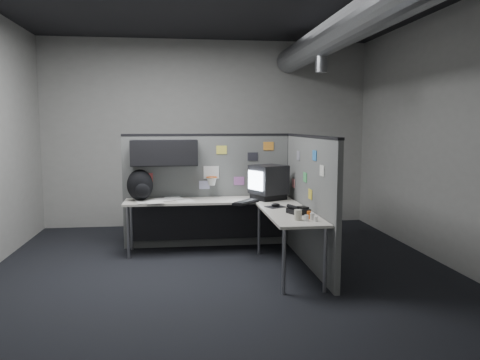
{
  "coord_description": "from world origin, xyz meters",
  "views": [
    {
      "loc": [
        -0.49,
        -5.38,
        1.75
      ],
      "look_at": [
        0.25,
        0.35,
        1.07
      ],
      "focal_mm": 35.0,
      "sensor_mm": 36.0,
      "label": 1
    }
  ],
  "objects": [
    {
      "name": "desk",
      "position": [
        0.15,
        0.7,
        0.61
      ],
      "size": [
        2.31,
        2.11,
        0.73
      ],
      "color": "beige",
      "rests_on": "ground"
    },
    {
      "name": "keyboard",
      "position": [
        0.36,
        0.61,
        0.75
      ],
      "size": [
        0.39,
        0.42,
        0.04
      ],
      "rotation": [
        0.0,
        0.0,
        0.08
      ],
      "color": "black",
      "rests_on": "desk"
    },
    {
      "name": "bottles",
      "position": [
        0.9,
        -0.55,
        0.77
      ],
      "size": [
        0.14,
        0.19,
        0.09
      ],
      "rotation": [
        0.0,
        0.0,
        -0.21
      ],
      "color": "silver",
      "rests_on": "desk"
    },
    {
      "name": "phone",
      "position": [
        0.86,
        -0.17,
        0.77
      ],
      "size": [
        0.27,
        0.28,
        0.1
      ],
      "rotation": [
        0.0,
        0.0,
        0.2
      ],
      "color": "black",
      "rests_on": "desk"
    },
    {
      "name": "cup",
      "position": [
        0.77,
        -0.53,
        0.79
      ],
      "size": [
        0.1,
        0.1,
        0.11
      ],
      "primitive_type": "cylinder",
      "rotation": [
        0.0,
        0.0,
        0.3
      ],
      "color": "beige",
      "rests_on": "desk"
    },
    {
      "name": "partition_back",
      "position": [
        -0.25,
        1.23,
        1.0
      ],
      "size": [
        2.44,
        0.42,
        1.63
      ],
      "color": "#5C5F5D",
      "rests_on": "ground"
    },
    {
      "name": "monitor",
      "position": [
        0.71,
        0.91,
        0.97
      ],
      "size": [
        0.55,
        0.55,
        0.47
      ],
      "rotation": [
        0.0,
        0.0,
        -0.33
      ],
      "color": "black",
      "rests_on": "desk"
    },
    {
      "name": "mouse",
      "position": [
        0.69,
        0.29,
        0.75
      ],
      "size": [
        0.28,
        0.26,
        0.05
      ],
      "rotation": [
        0.0,
        0.0,
        -0.37
      ],
      "color": "black",
      "rests_on": "desk"
    },
    {
      "name": "backpack",
      "position": [
        -1.03,
        1.0,
        0.94
      ],
      "size": [
        0.36,
        0.33,
        0.43
      ],
      "rotation": [
        0.0,
        0.0,
        -0.04
      ],
      "color": "black",
      "rests_on": "desk"
    },
    {
      "name": "room",
      "position": [
        0.56,
        0.0,
        2.1
      ],
      "size": [
        5.62,
        5.62,
        3.22
      ],
      "color": "black",
      "rests_on": "ground"
    },
    {
      "name": "papers",
      "position": [
        -0.71,
        0.96,
        0.74
      ],
      "size": [
        0.81,
        0.66,
        0.02
      ],
      "rotation": [
        0.0,
        0.0,
        0.22
      ],
      "color": "white",
      "rests_on": "desk"
    },
    {
      "name": "partition_right",
      "position": [
        1.1,
        0.22,
        0.82
      ],
      "size": [
        0.07,
        2.23,
        1.63
      ],
      "color": "#5C5F5D",
      "rests_on": "ground"
    }
  ]
}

